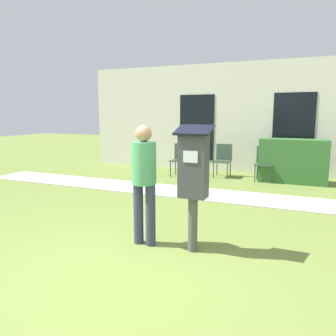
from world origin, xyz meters
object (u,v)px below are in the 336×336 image
at_px(person_standing, 144,176).
at_px(outdoor_chair_middle, 223,158).
at_px(outdoor_chair_left, 181,157).
at_px(outdoor_chair_right, 265,161).
at_px(parking_meter, 193,172).

xyz_separation_m(person_standing, outdoor_chair_middle, (-0.20, 5.13, -0.40)).
height_order(person_standing, outdoor_chair_left, person_standing).
bearing_deg(outdoor_chair_left, outdoor_chair_right, 27.39).
xyz_separation_m(parking_meter, outdoor_chair_right, (0.27, 4.91, -0.49)).
bearing_deg(parking_meter, outdoor_chair_right, 86.84).
distance_m(parking_meter, outdoor_chair_middle, 5.18).
relative_size(parking_meter, outdoor_chair_left, 1.77).
height_order(person_standing, outdoor_chair_middle, person_standing).
relative_size(parking_meter, person_standing, 1.01).
xyz_separation_m(outdoor_chair_middle, outdoor_chair_right, (1.13, -0.17, 0.00)).
bearing_deg(outdoor_chair_left, person_standing, -51.26).
relative_size(parking_meter, outdoor_chair_middle, 1.77).
xyz_separation_m(person_standing, outdoor_chair_left, (-1.33, 4.79, -0.40)).
distance_m(parking_meter, outdoor_chair_right, 4.95).
bearing_deg(outdoor_chair_right, parking_meter, -91.34).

